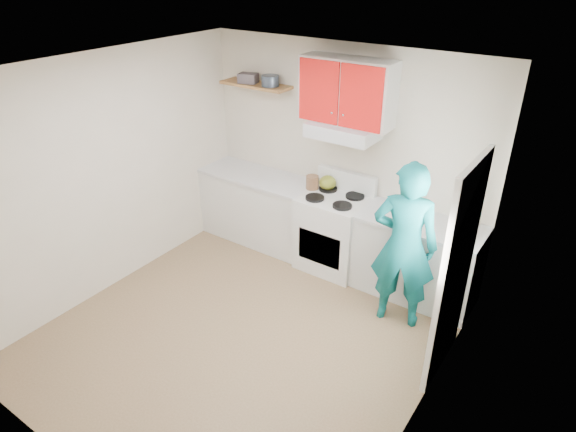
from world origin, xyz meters
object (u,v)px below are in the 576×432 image
Objects in this scene: kettle at (328,183)px; person at (404,246)px; crock at (312,183)px; stove at (333,233)px; tin at (270,81)px.

kettle is 0.11× the size of person.
crock is 1.53m from person.
crock is at bearing 168.05° from stove.
person is (1.06, -0.49, 0.43)m from stove.
person is (1.26, -0.65, -0.12)m from kettle.
tin reaches higher than kettle.
crock is 0.10× the size of person.
kettle is at bearing 140.78° from stove.
kettle reaches higher than crock.
kettle is at bearing -0.03° from tin.
crock is (0.66, -0.08, -1.11)m from tin.
person is (2.08, -0.65, -1.21)m from tin.
stove is 4.48× the size of tin.
stove is 1.94m from tin.
crock is (-0.36, 0.08, 0.53)m from stove.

